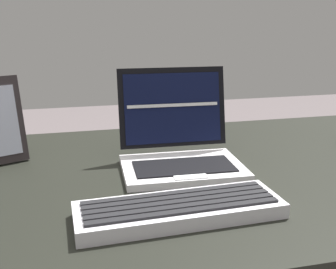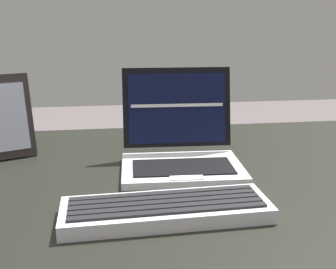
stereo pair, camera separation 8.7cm
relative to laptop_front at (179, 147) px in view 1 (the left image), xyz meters
The scene contains 3 objects.
desk 0.14m from the laptop_front, 133.72° to the right, with size 1.70×0.75×0.71m.
laptop_front is the anchor object (origin of this frame).
external_keyboard 0.24m from the laptop_front, 104.74° to the right, with size 0.35×0.12×0.03m.
Camera 1 is at (-0.19, -0.80, 1.04)m, focal length 43.88 mm.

